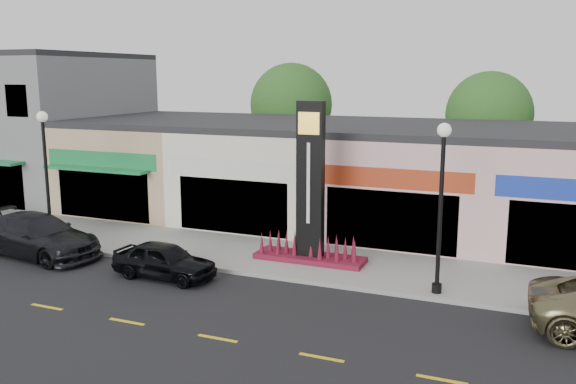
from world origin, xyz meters
name	(u,v)px	position (x,y,z in m)	size (l,w,h in m)	color
ground	(183,289)	(0.00, 0.00, 0.00)	(120.00, 120.00, 0.00)	black
sidewalk	(241,252)	(0.00, 4.35, 0.07)	(52.00, 4.30, 0.15)	gray
curb	(213,269)	(0.00, 2.10, 0.07)	(52.00, 0.20, 0.15)	gray
building_grey_2story	(27,124)	(-18.00, 11.48, 4.14)	(12.00, 10.95, 8.30)	slate
shop_beige	(161,161)	(-8.50, 11.46, 2.40)	(7.00, 10.85, 4.80)	tan
shop_cream	(277,168)	(-1.50, 11.47, 2.40)	(7.00, 10.01, 4.80)	beige
shop_pink_w	(415,177)	(5.50, 11.47, 2.40)	(7.00, 10.01, 4.80)	beige
tree_rear_west	(291,105)	(-4.00, 19.50, 5.22)	(5.20, 5.20, 7.83)	#382619
tree_rear_mid	(489,114)	(8.00, 19.50, 4.88)	(4.80, 4.80, 7.29)	#382619
lamp_west_near	(46,164)	(-8.00, 2.50, 3.48)	(0.44, 0.44, 5.47)	black
lamp_east_near	(441,192)	(8.00, 2.50, 3.48)	(0.44, 0.44, 5.47)	black
pylon_sign	(310,206)	(3.00, 4.20, 2.27)	(4.20, 1.30, 6.00)	maroon
car_dark_sedan	(37,236)	(-7.36, 1.11, 0.82)	(5.67, 2.31, 1.65)	black
car_black_sedan	(164,260)	(-1.19, 0.75, 0.64)	(3.79, 1.52, 1.29)	black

